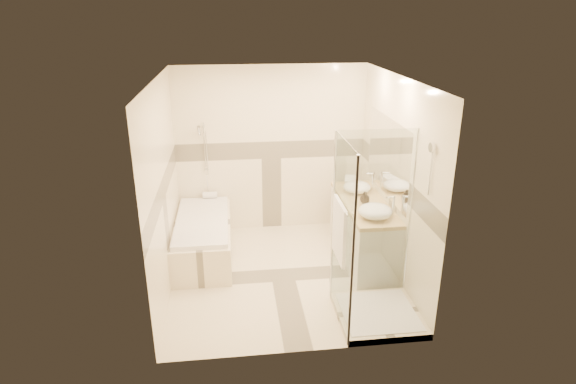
{
  "coord_description": "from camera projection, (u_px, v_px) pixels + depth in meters",
  "views": [
    {
      "loc": [
        -0.59,
        -5.4,
        3.22
      ],
      "look_at": [
        0.1,
        0.25,
        1.05
      ],
      "focal_mm": 30.0,
      "sensor_mm": 36.0,
      "label": 1
    }
  ],
  "objects": [
    {
      "name": "vanity",
      "position": [
        363.0,
        231.0,
        6.47
      ],
      "size": [
        0.58,
        1.62,
        0.85
      ],
      "color": "white",
      "rests_on": "ground"
    },
    {
      "name": "faucet_near",
      "position": [
        373.0,
        180.0,
        6.61
      ],
      "size": [
        0.12,
        0.03,
        0.28
      ],
      "color": "silver",
      "rests_on": "vanity"
    },
    {
      "name": "room",
      "position": [
        287.0,
        183.0,
        5.79
      ],
      "size": [
        2.82,
        3.02,
        2.52
      ],
      "color": "beige",
      "rests_on": "ground"
    },
    {
      "name": "shower_enclosure",
      "position": [
        368.0,
        275.0,
        5.23
      ],
      "size": [
        0.96,
        0.93,
        2.04
      ],
      "color": "beige",
      "rests_on": "ground"
    },
    {
      "name": "rolled_towel",
      "position": [
        210.0,
        195.0,
        7.21
      ],
      "size": [
        0.21,
        0.1,
        0.1
      ],
      "primitive_type": "cylinder",
      "rotation": [
        0.0,
        1.57,
        0.0
      ],
      "color": "white",
      "rests_on": "bathtub"
    },
    {
      "name": "faucet_far",
      "position": [
        393.0,
        205.0,
        5.81
      ],
      "size": [
        0.11,
        0.03,
        0.27
      ],
      "color": "silver",
      "rests_on": "vanity"
    },
    {
      "name": "vessel_sink_far",
      "position": [
        375.0,
        211.0,
        5.81
      ],
      "size": [
        0.41,
        0.41,
        0.16
      ],
      "primitive_type": "ellipsoid",
      "color": "white",
      "rests_on": "vanity"
    },
    {
      "name": "amenity_bottle_a",
      "position": [
        366.0,
        199.0,
        6.19
      ],
      "size": [
        0.08,
        0.09,
        0.17
      ],
      "primitive_type": "imported",
      "rotation": [
        0.0,
        0.0,
        -0.1
      ],
      "color": "black",
      "rests_on": "vanity"
    },
    {
      "name": "bathtub",
      "position": [
        203.0,
        236.0,
        6.6
      ],
      "size": [
        0.75,
        1.7,
        0.56
      ],
      "color": "beige",
      "rests_on": "ground"
    },
    {
      "name": "vessel_sink_near",
      "position": [
        357.0,
        187.0,
        6.61
      ],
      "size": [
        0.38,
        0.38,
        0.15
      ],
      "primitive_type": "ellipsoid",
      "color": "white",
      "rests_on": "vanity"
    },
    {
      "name": "folded_towels",
      "position": [
        351.0,
        181.0,
        6.94
      ],
      "size": [
        0.23,
        0.32,
        0.09
      ],
      "primitive_type": "cube",
      "rotation": [
        0.0,
        0.0,
        -0.23
      ],
      "color": "white",
      "rests_on": "vanity"
    },
    {
      "name": "amenity_bottle_b",
      "position": [
        364.0,
        197.0,
        6.26
      ],
      "size": [
        0.14,
        0.14,
        0.15
      ],
      "primitive_type": "imported",
      "rotation": [
        0.0,
        0.0,
        -0.24
      ],
      "color": "black",
      "rests_on": "vanity"
    }
  ]
}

